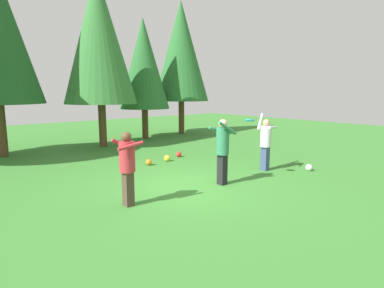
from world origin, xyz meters
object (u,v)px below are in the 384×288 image
(person_thrower, at_px, (266,140))
(tree_right, at_px, (144,64))
(tree_center, at_px, (99,38))
(person_catcher, at_px, (223,146))
(ball_white, at_px, (309,168))
(ball_yellow, at_px, (167,158))
(person_bystander, at_px, (127,163))
(tree_far_right, at_px, (181,52))
(ball_red, at_px, (179,154))
(ball_orange, at_px, (149,162))
(frisbee, at_px, (250,120))

(person_thrower, relative_size, tree_right, 0.29)
(person_thrower, relative_size, tree_center, 0.24)
(person_catcher, xyz_separation_m, ball_white, (3.15, -0.70, -0.94))
(person_thrower, height_order, tree_right, tree_right)
(person_thrower, xyz_separation_m, ball_yellow, (-1.62, 3.05, -0.85))
(person_catcher, distance_m, person_bystander, 2.73)
(person_thrower, xyz_separation_m, tree_far_right, (3.47, 8.75, 3.72))
(person_thrower, bearing_deg, ball_yellow, -79.07)
(person_thrower, height_order, ball_red, person_thrower)
(person_bystander, bearing_deg, ball_white, -3.50)
(person_catcher, distance_m, ball_orange, 3.32)
(person_bystander, xyz_separation_m, ball_yellow, (3.25, 3.13, -0.85))
(person_bystander, distance_m, ball_orange, 3.95)
(person_thrower, bearing_deg, tree_right, -112.37)
(person_thrower, bearing_deg, person_bystander, -16.10)
(person_catcher, height_order, person_bystander, person_catcher)
(person_bystander, bearing_deg, tree_far_right, 51.44)
(ball_red, distance_m, tree_center, 6.26)
(person_catcher, xyz_separation_m, person_bystander, (-2.72, 0.16, -0.08))
(person_bystander, distance_m, ball_yellow, 4.59)
(person_bystander, xyz_separation_m, ball_orange, (2.41, 3.01, -0.86))
(ball_orange, relative_size, ball_yellow, 0.94)
(ball_white, xyz_separation_m, tree_center, (-3.03, 8.39, 4.60))
(ball_yellow, bearing_deg, person_catcher, -99.08)
(ball_white, xyz_separation_m, ball_red, (-1.85, 4.31, -0.00))
(frisbee, relative_size, tree_right, 0.06)
(ball_yellow, xyz_separation_m, tree_right, (2.40, 5.36, 3.72))
(person_thrower, xyz_separation_m, ball_orange, (-2.46, 2.93, -0.86))
(person_thrower, distance_m, person_bystander, 4.87)
(frisbee, relative_size, ball_white, 1.81)
(tree_center, height_order, tree_far_right, tree_center)
(person_catcher, relative_size, frisbee, 4.62)
(frisbee, height_order, ball_white, frisbee)
(ball_yellow, relative_size, tree_far_right, 0.03)
(person_bystander, relative_size, ball_red, 7.94)
(person_bystander, bearing_deg, person_thrower, 5.78)
(tree_right, xyz_separation_m, tree_far_right, (2.69, 0.34, 0.85))
(person_bystander, height_order, tree_right, tree_right)
(person_catcher, relative_size, ball_red, 8.52)
(person_thrower, xyz_separation_m, tree_right, (0.78, 8.41, 2.87))
(person_bystander, relative_size, ball_orange, 7.85)
(person_catcher, xyz_separation_m, tree_center, (0.12, 7.69, 3.66))
(person_thrower, relative_size, person_catcher, 1.02)
(ball_white, bearing_deg, person_bystander, 171.71)
(ball_white, xyz_separation_m, tree_right, (-0.23, 9.35, 3.73))
(ball_orange, relative_size, tree_far_right, 0.03)
(ball_red, xyz_separation_m, tree_center, (-1.18, 4.08, 4.61))
(person_catcher, bearing_deg, person_bystander, -174.07)
(person_bystander, xyz_separation_m, tree_right, (5.65, 8.50, 2.87))
(person_catcher, distance_m, ball_yellow, 3.46)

